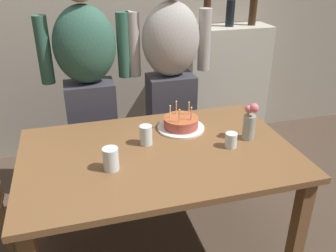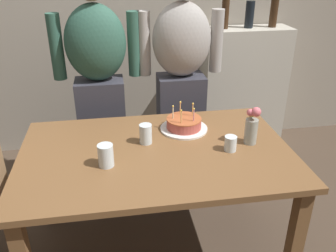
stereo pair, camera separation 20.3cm
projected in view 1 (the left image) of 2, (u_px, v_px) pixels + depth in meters
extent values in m
plane|color=#47382B|center=(160.00, 250.00, 2.31)|extent=(10.00, 10.00, 0.00)
cube|color=#9E9384|center=(113.00, 7.00, 3.07)|extent=(5.20, 0.10, 2.60)
cube|color=brown|center=(158.00, 154.00, 1.99)|extent=(1.50, 0.96, 0.03)
cube|color=brown|center=(298.00, 232.00, 1.96)|extent=(0.07, 0.07, 0.70)
cube|color=brown|center=(43.00, 186.00, 2.34)|extent=(0.07, 0.07, 0.70)
cube|color=brown|center=(234.00, 157.00, 2.67)|extent=(0.07, 0.07, 0.70)
cylinder|color=white|center=(181.00, 128.00, 2.23)|extent=(0.29, 0.29, 0.01)
cylinder|color=#B24C42|center=(181.00, 123.00, 2.21)|extent=(0.21, 0.21, 0.06)
cylinder|color=#B75B33|center=(181.00, 118.00, 2.20)|extent=(0.21, 0.21, 0.01)
cylinder|color=beige|center=(170.00, 113.00, 2.17)|extent=(0.01, 0.01, 0.07)
sphere|color=#F9C64C|center=(170.00, 106.00, 2.15)|extent=(0.01, 0.01, 0.01)
cylinder|color=#EAB266|center=(179.00, 117.00, 2.12)|extent=(0.01, 0.01, 0.07)
sphere|color=#F9C64C|center=(179.00, 110.00, 2.10)|extent=(0.01, 0.01, 0.01)
cylinder|color=pink|center=(191.00, 114.00, 2.15)|extent=(0.01, 0.01, 0.07)
sphere|color=#F9C64C|center=(191.00, 108.00, 2.13)|extent=(0.01, 0.01, 0.01)
cylinder|color=#EAB266|center=(189.00, 109.00, 2.22)|extent=(0.01, 0.01, 0.07)
sphere|color=#F9C64C|center=(189.00, 103.00, 2.20)|extent=(0.01, 0.01, 0.01)
cylinder|color=#EAB266|center=(176.00, 108.00, 2.23)|extent=(0.01, 0.01, 0.07)
sphere|color=#F9C64C|center=(176.00, 102.00, 2.22)|extent=(0.01, 0.01, 0.01)
cylinder|color=silver|center=(231.00, 140.00, 2.01)|extent=(0.07, 0.07, 0.09)
cylinder|color=silver|center=(146.00, 135.00, 2.03)|extent=(0.07, 0.07, 0.11)
cylinder|color=silver|center=(111.00, 159.00, 1.79)|extent=(0.08, 0.08, 0.12)
cylinder|color=#999E93|center=(249.00, 128.00, 2.08)|extent=(0.07, 0.07, 0.15)
sphere|color=gold|center=(249.00, 109.00, 2.05)|extent=(0.05, 0.05, 0.05)
sphere|color=#DB6670|center=(248.00, 109.00, 2.03)|extent=(0.04, 0.04, 0.04)
sphere|color=#DB6670|center=(254.00, 108.00, 2.02)|extent=(0.05, 0.05, 0.05)
cube|color=#33333D|center=(95.00, 141.00, 2.66)|extent=(0.34, 0.23, 0.92)
ellipsoid|color=#2D5647|center=(85.00, 45.00, 2.35)|extent=(0.41, 0.27, 0.52)
cylinder|color=#2D5647|center=(124.00, 45.00, 2.45)|extent=(0.09, 0.09, 0.44)
cylinder|color=#2D5647|center=(44.00, 50.00, 2.32)|extent=(0.09, 0.09, 0.44)
cube|color=#33333D|center=(171.00, 132.00, 2.81)|extent=(0.34, 0.23, 0.92)
ellipsoid|color=#9E9993|center=(171.00, 40.00, 2.49)|extent=(0.41, 0.27, 0.52)
cylinder|color=#9E9993|center=(204.00, 40.00, 2.59)|extent=(0.09, 0.09, 0.44)
cylinder|color=#9E9993|center=(133.00, 45.00, 2.46)|extent=(0.09, 0.09, 0.44)
cylinder|color=#A37A51|center=(6.00, 229.00, 2.17)|extent=(0.04, 0.04, 0.45)
cube|color=beige|center=(225.00, 86.00, 3.45)|extent=(0.77, 0.30, 1.13)
cylinder|color=#382314|center=(207.00, 13.00, 3.09)|extent=(0.06, 0.06, 0.25)
cylinder|color=black|center=(230.00, 13.00, 3.15)|extent=(0.08, 0.08, 0.23)
cylinder|color=#382314|center=(253.00, 10.00, 3.20)|extent=(0.07, 0.07, 0.26)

